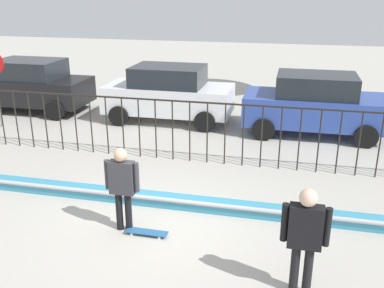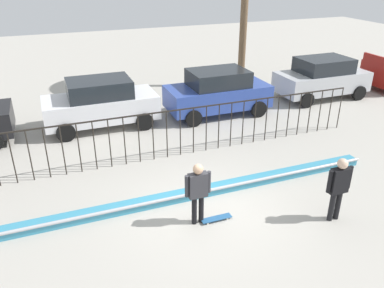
{
  "view_description": "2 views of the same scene",
  "coord_description": "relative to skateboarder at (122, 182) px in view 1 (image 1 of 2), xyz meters",
  "views": [
    {
      "loc": [
        2.54,
        -7.13,
        4.38
      ],
      "look_at": [
        0.43,
        1.81,
        1.07
      ],
      "focal_mm": 40.73,
      "sensor_mm": 36.0,
      "label": 1
    },
    {
      "loc": [
        -3.4,
        -7.73,
        5.99
      ],
      "look_at": [
        0.28,
        1.83,
        1.12
      ],
      "focal_mm": 36.37,
      "sensor_mm": 36.0,
      "label": 2
    }
  ],
  "objects": [
    {
      "name": "camera_operator",
      "position": [
        3.27,
        -1.11,
        0.05
      ],
      "size": [
        0.7,
        0.26,
        1.73
      ],
      "rotation": [
        0.0,
        0.0,
        3.0
      ],
      "color": "black",
      "rests_on": "ground"
    },
    {
      "name": "perimeter_fence",
      "position": [
        0.39,
        3.7,
        0.03
      ],
      "size": [
        14.04,
        0.04,
        1.64
      ],
      "color": "black",
      "rests_on": "ground"
    },
    {
      "name": "skateboarder",
      "position": [
        0.0,
        0.0,
        0.0
      ],
      "size": [
        0.67,
        0.25,
        1.66
      ],
      "rotation": [
        0.0,
        0.0,
        -0.27
      ],
      "color": "black",
      "rests_on": "ground"
    },
    {
      "name": "ground_plane",
      "position": [
        0.39,
        0.31,
        -0.99
      ],
      "size": [
        60.0,
        60.0,
        0.0
      ],
      "primitive_type": "plane",
      "color": "#ADA89E"
    },
    {
      "name": "skateboard",
      "position": [
        0.47,
        -0.1,
        -0.94
      ],
      "size": [
        0.8,
        0.2,
        0.07
      ],
      "rotation": [
        0.0,
        0.0,
        0.04
      ],
      "color": "#26598C",
      "rests_on": "ground"
    },
    {
      "name": "parked_car_black",
      "position": [
        -6.52,
        7.26,
        -0.02
      ],
      "size": [
        4.3,
        2.12,
        1.9
      ],
      "rotation": [
        0.0,
        0.0,
        -0.02
      ],
      "color": "black",
      "rests_on": "ground"
    },
    {
      "name": "bowl_coping_ledge",
      "position": [
        0.39,
        1.12,
        -0.87
      ],
      "size": [
        11.0,
        0.4,
        0.27
      ],
      "color": "teal",
      "rests_on": "ground"
    },
    {
      "name": "parked_car_blue",
      "position": [
        3.63,
        6.81,
        -0.02
      ],
      "size": [
        4.3,
        2.12,
        1.9
      ],
      "rotation": [
        0.0,
        0.0,
        0.01
      ],
      "color": "#2D479E",
      "rests_on": "ground"
    },
    {
      "name": "parked_car_white",
      "position": [
        -1.19,
        7.18,
        -0.02
      ],
      "size": [
        4.3,
        2.12,
        1.9
      ],
      "rotation": [
        0.0,
        0.0,
        0.07
      ],
      "color": "silver",
      "rests_on": "ground"
    }
  ]
}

